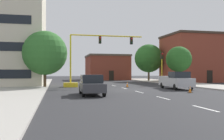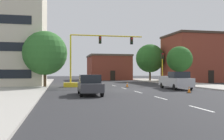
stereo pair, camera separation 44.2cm
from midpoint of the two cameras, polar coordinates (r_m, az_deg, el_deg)
The scene contains 19 objects.
ground_plane at distance 27.30m, azimuth 4.54°, elevation -4.56°, with size 160.00×160.00×0.00m, color #2D2D30.
sidewalk_left at distance 34.43m, azimuth -18.96°, elevation -3.54°, with size 6.00×56.00×0.14m, color #B2ADA3.
sidewalk_right at distance 39.40m, azimuth 18.02°, elevation -3.13°, with size 6.00×56.00×0.14m, color #B2ADA3.
lane_stripe_seg_0 at distance 14.49m, azimuth 20.57°, elevation -8.31°, with size 0.16×2.40×0.01m, color silver.
lane_stripe_seg_1 at distance 19.33m, azimuth 11.73°, elevation -6.30°, with size 0.16×2.40×0.01m, color silver.
lane_stripe_seg_2 at distance 24.44m, azimuth 6.53°, elevation -5.05°, with size 0.16×2.40×0.01m, color silver.
lane_stripe_seg_3 at distance 29.70m, azimuth 3.17°, elevation -4.20°, with size 0.16×2.40×0.01m, color silver.
lane_stripe_seg_4 at distance 35.03m, azimuth 0.82°, elevation -3.61°, with size 0.16×2.40×0.01m, color silver.
building_brick_center at distance 59.83m, azimuth -0.62°, elevation 0.60°, with size 9.63×10.26×5.90m.
building_row_right at distance 50.73m, azimuth 19.18°, elevation 2.59°, with size 11.42×9.43×9.11m.
traffic_signal_gantry at distance 32.51m, azimuth -6.59°, elevation 0.24°, with size 10.54×1.20×6.83m.
traffic_light_pole_right at distance 37.33m, azimuth 11.86°, elevation 2.01°, with size 0.32×0.47×4.80m.
tree_right_far at distance 50.88m, azimuth 8.98°, elevation 2.67°, with size 5.72×5.72×7.53m.
tree_left_near at distance 31.55m, azimuth -14.77°, elevation 3.78°, with size 5.42×5.42×6.98m.
tree_right_mid at distance 38.83m, azimuth 15.56°, elevation 2.41°, with size 3.87×3.87×5.80m.
pickup_truck_silver at distance 29.18m, azimuth 14.85°, elevation -2.36°, with size 2.20×5.47×1.99m.
sedan_dark_gray_near_left at distance 21.23m, azimuth -4.53°, elevation -3.37°, with size 1.95×4.54×1.74m.
traffic_cone_roadside_a at distance 31.56m, azimuth 3.90°, elevation -3.33°, with size 0.36×0.36×0.73m.
traffic_cone_roadside_b at distance 24.44m, azimuth 17.81°, elevation -4.27°, with size 0.36×0.36×0.67m.
Camera 2 is at (-7.48, -26.16, 2.03)m, focal length 39.77 mm.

